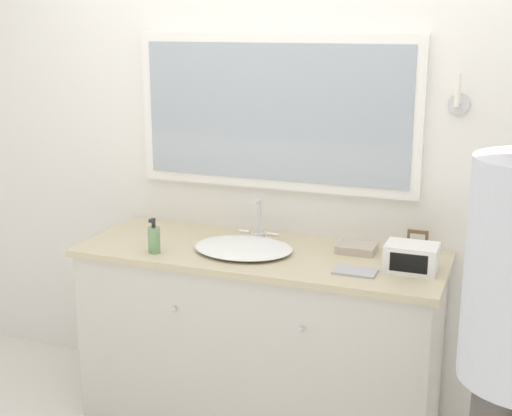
% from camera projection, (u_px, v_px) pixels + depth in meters
% --- Properties ---
extents(wall_back, '(8.00, 0.18, 2.55)m').
position_uv_depth(wall_back, '(285.00, 144.00, 3.42)').
color(wall_back, white).
rests_on(wall_back, ground_plane).
extents(vanity_counter, '(1.66, 0.62, 0.84)m').
position_uv_depth(vanity_counter, '(260.00, 336.00, 3.33)').
color(vanity_counter, beige).
rests_on(vanity_counter, ground_plane).
extents(sink_basin, '(0.45, 0.42, 0.20)m').
position_uv_depth(sink_basin, '(244.00, 247.00, 3.22)').
color(sink_basin, white).
rests_on(sink_basin, vanity_counter).
extents(soap_bottle, '(0.05, 0.06, 0.16)m').
position_uv_depth(soap_bottle, '(154.00, 239.00, 3.19)').
color(soap_bottle, '#709966').
rests_on(soap_bottle, vanity_counter).
extents(appliance_box, '(0.21, 0.15, 0.12)m').
position_uv_depth(appliance_box, '(411.00, 258.00, 2.96)').
color(appliance_box, white).
rests_on(appliance_box, vanity_counter).
extents(picture_frame, '(0.09, 0.01, 0.11)m').
position_uv_depth(picture_frame, '(417.00, 242.00, 3.17)').
color(picture_frame, brown).
rests_on(picture_frame, vanity_counter).
extents(hand_towel_near_sink, '(0.17, 0.14, 0.04)m').
position_uv_depth(hand_towel_near_sink, '(357.00, 248.00, 3.21)').
color(hand_towel_near_sink, '#B7A899').
rests_on(hand_towel_near_sink, vanity_counter).
extents(metal_tray, '(0.18, 0.12, 0.01)m').
position_uv_depth(metal_tray, '(355.00, 271.00, 2.95)').
color(metal_tray, '#ADADB2').
rests_on(metal_tray, vanity_counter).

